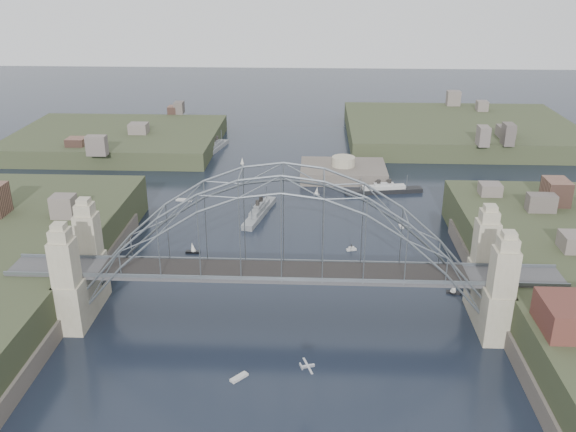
# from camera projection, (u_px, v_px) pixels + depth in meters

# --- Properties ---
(ground) EXTENTS (500.00, 500.00, 0.00)m
(ground) POSITION_uv_depth(u_px,v_px,m) (283.00, 318.00, 97.38)
(ground) COLOR black
(ground) RESTS_ON ground
(bridge) EXTENTS (84.00, 13.80, 24.60)m
(bridge) POSITION_uv_depth(u_px,v_px,m) (283.00, 247.00, 92.70)
(bridge) COLOR #474749
(bridge) RESTS_ON ground
(headland_nw) EXTENTS (60.00, 45.00, 9.00)m
(headland_nw) POSITION_uv_depth(u_px,v_px,m) (118.00, 146.00, 187.30)
(headland_nw) COLOR #333B22
(headland_nw) RESTS_ON ground
(headland_ne) EXTENTS (70.00, 55.00, 9.50)m
(headland_ne) POSITION_uv_depth(u_px,v_px,m) (458.00, 136.00, 196.65)
(headland_ne) COLOR #333B22
(headland_ne) RESTS_ON ground
(fort_island) EXTENTS (22.00, 16.00, 9.40)m
(fort_island) POSITION_uv_depth(u_px,v_px,m) (343.00, 178.00, 161.70)
(fort_island) COLOR #564D45
(fort_island) RESTS_ON ground
(naval_cruiser_near) EXTENTS (6.23, 18.20, 5.43)m
(naval_cruiser_near) POSITION_uv_depth(u_px,v_px,m) (259.00, 212.00, 136.57)
(naval_cruiser_near) COLOR gray
(naval_cruiser_near) RESTS_ON ground
(naval_cruiser_far) EXTENTS (5.45, 15.86, 5.32)m
(naval_cruiser_far) POSITION_uv_depth(u_px,v_px,m) (216.00, 147.00, 184.32)
(naval_cruiser_far) COLOR gray
(naval_cruiser_far) RESTS_ON ground
(ocean_liner) EXTENTS (19.13, 5.74, 4.65)m
(ocean_liner) POSITION_uv_depth(u_px,v_px,m) (384.00, 190.00, 150.01)
(ocean_liner) COLOR black
(ocean_liner) RESTS_ON ground
(aeroplane) EXTENTS (1.97, 3.42, 0.51)m
(aeroplane) POSITION_uv_depth(u_px,v_px,m) (306.00, 366.00, 77.32)
(aeroplane) COLOR silver
(small_boat_a) EXTENTS (2.76, 1.03, 2.38)m
(small_boat_a) POSITION_uv_depth(u_px,v_px,m) (193.00, 249.00, 119.01)
(small_boat_a) COLOR #B9B9B5
(small_boat_a) RESTS_ON ground
(small_boat_b) EXTENTS (2.02, 1.15, 1.43)m
(small_boat_b) POSITION_uv_depth(u_px,v_px,m) (351.00, 249.00, 120.11)
(small_boat_b) COLOR #B9B9B5
(small_boat_b) RESTS_ON ground
(small_boat_c) EXTENTS (2.43, 2.54, 0.45)m
(small_boat_c) POSITION_uv_depth(u_px,v_px,m) (239.00, 378.00, 83.15)
(small_boat_c) COLOR #B9B9B5
(small_boat_c) RESTS_ON ground
(small_boat_d) EXTENTS (0.88, 2.01, 0.45)m
(small_boat_d) POSITION_uv_depth(u_px,v_px,m) (401.00, 227.00, 130.69)
(small_boat_d) COLOR #B9B9B5
(small_boat_d) RESTS_ON ground
(small_boat_e) EXTENTS (4.00, 1.61, 0.45)m
(small_boat_e) POSITION_uv_depth(u_px,v_px,m) (184.00, 200.00, 145.31)
(small_boat_e) COLOR #B9B9B5
(small_boat_e) RESTS_ON ground
(small_boat_f) EXTENTS (1.53, 1.31, 2.38)m
(small_boat_f) POSITION_uv_depth(u_px,v_px,m) (317.00, 191.00, 148.31)
(small_boat_f) COLOR #B9B9B5
(small_boat_f) RESTS_ON ground
(small_boat_h) EXTENTS (1.25, 1.84, 2.38)m
(small_boat_h) POSITION_uv_depth(u_px,v_px,m) (242.00, 162.00, 170.59)
(small_boat_h) COLOR #B9B9B5
(small_boat_h) RESTS_ON ground
(small_boat_i) EXTENTS (2.50, 1.22, 2.38)m
(small_boat_i) POSITION_uv_depth(u_px,v_px,m) (454.00, 289.00, 104.28)
(small_boat_i) COLOR #B9B9B5
(small_boat_i) RESTS_ON ground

